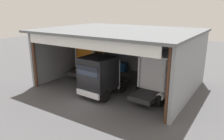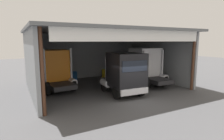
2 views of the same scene
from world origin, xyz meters
name	(u,v)px [view 1 (image 1 of 2)]	position (x,y,z in m)	size (l,w,h in m)	color
ground_plane	(88,102)	(0.00, 0.00, 0.00)	(80.00, 80.00, 0.00)	#4C4C4F
workshop_shed	(125,45)	(0.00, 5.80, 3.63)	(13.47, 10.75, 5.24)	gray
truck_orange_center_left_bay	(90,58)	(-4.35, 5.88, 1.84)	(2.82, 4.48, 3.65)	orange
truck_black_left_bay	(100,75)	(0.07, 1.59, 1.77)	(2.61, 5.03, 3.36)	black
truck_white_center_right_bay	(157,75)	(4.08, 3.88, 1.89)	(2.61, 4.72, 3.59)	white
oil_drum	(156,72)	(1.91, 9.07, 0.47)	(0.58, 0.58, 0.95)	gold
tool_cart	(122,67)	(-2.04, 8.84, 0.50)	(0.90, 0.60, 1.00)	#1E59A5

